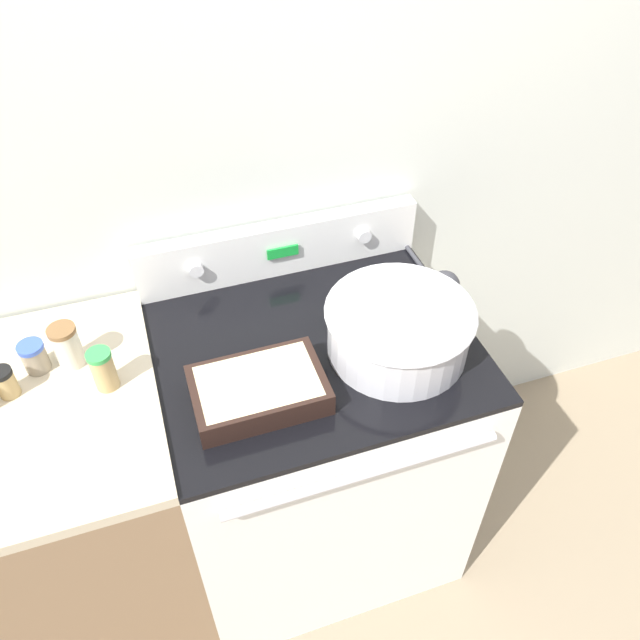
% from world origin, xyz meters
% --- Properties ---
extents(ground_plane, '(12.00, 12.00, 0.00)m').
position_xyz_m(ground_plane, '(0.00, 0.00, 0.00)').
color(ground_plane, gray).
extents(kitchen_wall, '(8.00, 0.05, 2.50)m').
position_xyz_m(kitchen_wall, '(0.00, 0.71, 1.25)').
color(kitchen_wall, silver).
rests_on(kitchen_wall, ground_plane).
extents(stove_range, '(0.81, 0.71, 0.94)m').
position_xyz_m(stove_range, '(0.00, 0.34, 0.47)').
color(stove_range, white).
rests_on(stove_range, ground_plane).
extents(control_panel, '(0.81, 0.07, 0.16)m').
position_xyz_m(control_panel, '(0.00, 0.65, 1.02)').
color(control_panel, white).
rests_on(control_panel, stove_range).
extents(side_counter, '(0.50, 0.68, 0.95)m').
position_xyz_m(side_counter, '(-0.65, 0.34, 0.48)').
color(side_counter, '#896B4C').
rests_on(side_counter, ground_plane).
extents(mixing_bowl, '(0.37, 0.37, 0.14)m').
position_xyz_m(mixing_bowl, '(0.19, 0.25, 1.02)').
color(mixing_bowl, silver).
rests_on(mixing_bowl, stove_range).
extents(casserole_dish, '(0.31, 0.20, 0.06)m').
position_xyz_m(casserole_dish, '(-0.18, 0.21, 0.98)').
color(casserole_dish, black).
rests_on(casserole_dish, stove_range).
extents(ladle, '(0.09, 0.29, 0.09)m').
position_xyz_m(ladle, '(0.39, 0.40, 0.98)').
color(ladle, '#333338').
rests_on(ladle, stove_range).
extents(spice_jar_green_cap, '(0.06, 0.06, 0.11)m').
position_xyz_m(spice_jar_green_cap, '(-0.51, 0.35, 1.01)').
color(spice_jar_green_cap, tan).
rests_on(spice_jar_green_cap, side_counter).
extents(spice_jar_brown_cap, '(0.07, 0.07, 0.12)m').
position_xyz_m(spice_jar_brown_cap, '(-0.59, 0.46, 1.01)').
color(spice_jar_brown_cap, beige).
rests_on(spice_jar_brown_cap, side_counter).
extents(spice_jar_blue_cap, '(0.06, 0.06, 0.08)m').
position_xyz_m(spice_jar_blue_cap, '(-0.67, 0.46, 0.99)').
color(spice_jar_blue_cap, gray).
rests_on(spice_jar_blue_cap, side_counter).
extents(spice_jar_black_cap, '(0.05, 0.05, 0.08)m').
position_xyz_m(spice_jar_black_cap, '(-0.73, 0.40, 0.99)').
color(spice_jar_black_cap, tan).
rests_on(spice_jar_black_cap, side_counter).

